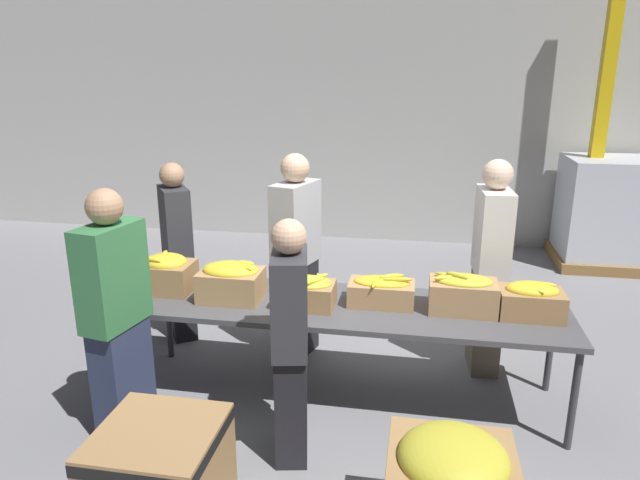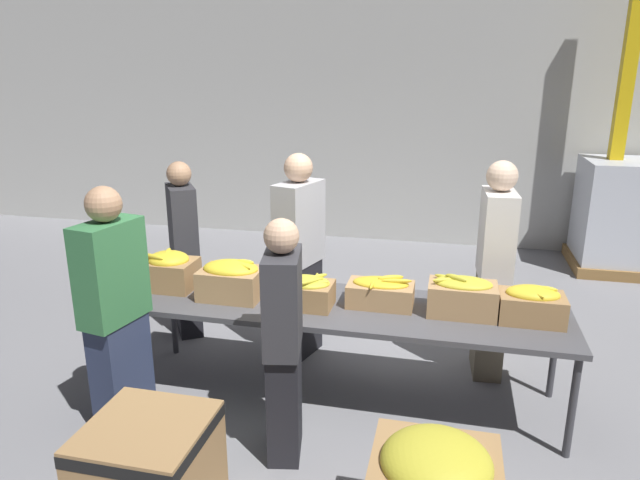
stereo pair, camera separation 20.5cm
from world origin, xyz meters
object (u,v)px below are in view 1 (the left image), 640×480
(sorting_table, at_px, (343,310))
(banana_box_2, at_px, (306,291))
(banana_box_5, at_px, (531,300))
(volunteer_1, at_px, (117,319))
(banana_box_4, at_px, (463,293))
(banana_box_0, at_px, (166,272))
(volunteer_4, at_px, (296,259))
(pallet_stack_0, at_px, (603,213))
(donation_bin_0, at_px, (160,471))
(support_pillar, at_px, (603,104))
(volunteer_0, at_px, (178,253))
(volunteer_3, at_px, (291,344))
(volunteer_2, at_px, (489,269))
(banana_box_1, at_px, (231,280))
(banana_box_3, at_px, (382,290))

(sorting_table, bearing_deg, banana_box_2, -162.13)
(banana_box_5, height_order, volunteer_1, volunteer_1)
(sorting_table, bearing_deg, banana_box_5, 0.71)
(banana_box_4, bearing_deg, banana_box_0, -179.90)
(volunteer_4, bearing_deg, volunteer_1, -16.73)
(pallet_stack_0, bearing_deg, donation_bin_0, -125.12)
(volunteer_1, bearing_deg, banana_box_5, -64.14)
(volunteer_4, distance_m, support_pillar, 4.56)
(volunteer_0, relative_size, volunteer_3, 1.04)
(banana_box_0, bearing_deg, support_pillar, 42.93)
(donation_bin_0, height_order, pallet_stack_0, pallet_stack_0)
(banana_box_4, height_order, volunteer_3, volunteer_3)
(banana_box_5, height_order, donation_bin_0, banana_box_5)
(volunteer_2, bearing_deg, banana_box_1, -73.03)
(banana_box_0, bearing_deg, pallet_stack_0, 41.31)
(sorting_table, bearing_deg, banana_box_3, 10.62)
(volunteer_3, bearing_deg, volunteer_0, 31.50)
(banana_box_0, xyz_separation_m, volunteer_3, (1.15, -0.75, -0.12))
(donation_bin_0, bearing_deg, volunteer_4, 81.42)
(banana_box_3, xyz_separation_m, pallet_stack_0, (2.52, 3.64, -0.19))
(banana_box_4, bearing_deg, banana_box_3, 177.83)
(banana_box_2, relative_size, volunteer_4, 0.23)
(volunteer_2, relative_size, pallet_stack_0, 1.29)
(banana_box_1, relative_size, banana_box_3, 0.96)
(volunteer_4, bearing_deg, banana_box_4, 83.11)
(sorting_table, distance_m, volunteer_4, 0.80)
(volunteer_1, bearing_deg, volunteer_0, 19.85)
(sorting_table, height_order, volunteer_0, volunteer_0)
(banana_box_3, relative_size, volunteer_3, 0.30)
(volunteer_3, bearing_deg, donation_bin_0, 129.13)
(banana_box_2, height_order, volunteer_3, volunteer_3)
(banana_box_2, distance_m, volunteer_1, 1.29)
(support_pillar, bearing_deg, banana_box_3, -122.53)
(banana_box_2, relative_size, support_pillar, 0.10)
(banana_box_5, bearing_deg, banana_box_4, 178.26)
(banana_box_4, distance_m, pallet_stack_0, 4.16)
(banana_box_4, bearing_deg, banana_box_5, -1.74)
(volunteer_1, distance_m, support_pillar, 6.11)
(donation_bin_0, relative_size, pallet_stack_0, 0.47)
(banana_box_5, bearing_deg, banana_box_2, -176.39)
(sorting_table, xyz_separation_m, volunteer_4, (-0.48, 0.62, 0.16))
(sorting_table, bearing_deg, banana_box_4, 2.04)
(banana_box_4, height_order, volunteer_0, volunteer_0)
(banana_box_1, bearing_deg, donation_bin_0, -88.51)
(volunteer_4, xyz_separation_m, donation_bin_0, (-0.31, -2.04, -0.56))
(donation_bin_0, xyz_separation_m, pallet_stack_0, (3.59, 5.11, 0.36))
(volunteer_0, bearing_deg, sorting_table, 30.24)
(volunteer_3, relative_size, pallet_stack_0, 1.16)
(volunteer_0, xyz_separation_m, volunteer_4, (1.14, -0.17, 0.07))
(banana_box_4, xyz_separation_m, support_pillar, (1.79, 3.72, 1.11))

